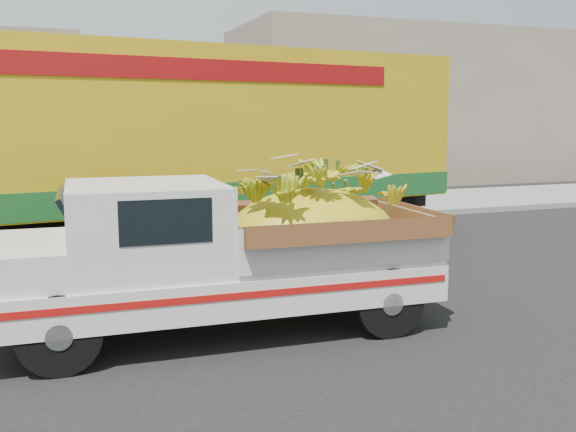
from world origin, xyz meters
name	(u,v)px	position (x,y,z in m)	size (l,w,h in m)	color
ground	(68,375)	(0.00, 0.00, 0.00)	(100.00, 100.00, 0.00)	black
curb	(55,235)	(0.00, 7.88, 0.07)	(60.00, 0.25, 0.15)	gray
sidewalk	(54,221)	(0.00, 9.98, 0.07)	(60.00, 4.00, 0.14)	gray
building_right	(408,107)	(14.00, 16.88, 3.00)	(14.00, 6.00, 6.00)	gray
pickup_truck	(249,250)	(2.15, 0.78, 0.98)	(5.26, 2.10, 1.82)	black
semi_trailer	(156,142)	(1.82, 5.43, 2.12)	(12.05, 4.08, 3.80)	black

